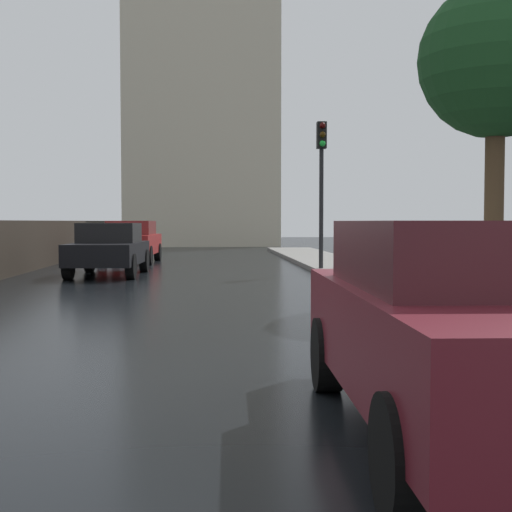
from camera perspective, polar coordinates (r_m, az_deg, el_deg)
The scene contains 7 objects.
ground at distance 6.37m, azimuth -12.90°, elevation -10.62°, with size 120.00×120.00×0.00m, color black.
car_maroon_near_kerb at distance 5.07m, azimuth 16.19°, elevation -5.18°, with size 1.80×4.10×1.47m.
car_red_mid_road at distance 25.70m, azimuth -9.98°, elevation 1.22°, with size 1.95×3.95×1.49m.
car_black_far_ahead at distance 19.69m, azimuth -11.73°, elevation 0.59°, with size 1.93×4.04×1.43m.
traffic_light at distance 20.26m, azimuth 5.29°, elevation 7.16°, with size 0.26×0.39×4.14m.
street_tree_near at distance 14.81m, azimuth 18.74°, elevation 14.50°, with size 2.98×2.98×6.05m.
distant_tower at distance 47.13m, azimuth -4.56°, elevation 13.60°, with size 9.47×11.53×25.83m.
Camera 1 is at (0.99, -6.12, 1.47)m, focal length 49.81 mm.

